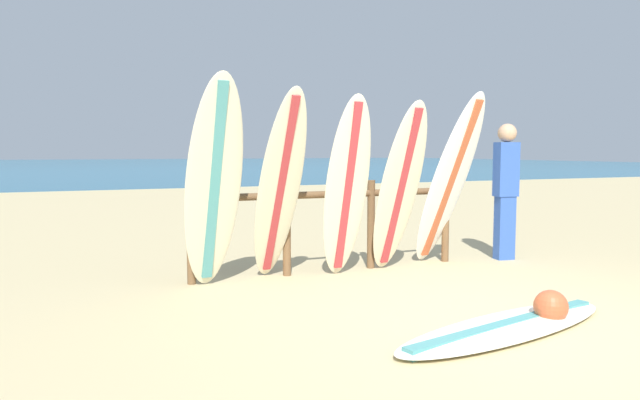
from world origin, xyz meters
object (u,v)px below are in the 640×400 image
(surfboard_leaning_left, at_px, (280,188))
(surfboard_lying_on_sand, at_px, (507,327))
(beachgoer_standing, at_px, (506,185))
(surfboard_leaning_center_right, at_px, (449,181))
(surfboard_leaning_center, at_px, (399,188))
(surfboard_leaning_far_left, at_px, (214,184))
(surfboard_rack, at_px, (330,214))
(beach_ball, at_px, (551,307))
(small_boat_offshore, at_px, (211,168))
(surfboard_leaning_center_left, at_px, (347,188))

(surfboard_leaning_left, relative_size, surfboard_lying_on_sand, 0.85)
(surfboard_leaning_left, distance_m, beachgoer_standing, 3.08)
(beachgoer_standing, bearing_deg, surfboard_leaning_center_right, -172.66)
(surfboard_leaning_center, bearing_deg, surfboard_lying_on_sand, -97.57)
(surfboard_leaning_far_left, xyz_separation_m, surfboard_lying_on_sand, (1.79, -2.13, -1.03))
(surfboard_leaning_center, bearing_deg, surfboard_leaning_far_left, 179.23)
(surfboard_rack, xyz_separation_m, surfboard_leaning_center_right, (1.40, -0.29, 0.36))
(beachgoer_standing, xyz_separation_m, beach_ball, (-1.51, -2.30, -0.81))
(surfboard_leaning_far_left, xyz_separation_m, beachgoer_standing, (3.75, 0.20, -0.11))
(surfboard_leaning_far_left, height_order, surfboard_lying_on_sand, surfboard_leaning_far_left)
(surfboard_leaning_far_left, relative_size, surfboard_leaning_center, 1.10)
(surfboard_leaning_center, xyz_separation_m, beach_ball, (0.18, -2.08, -0.83))
(surfboard_leaning_far_left, xyz_separation_m, surfboard_leaning_center, (2.07, -0.03, -0.10))
(surfboard_leaning_far_left, relative_size, beach_ball, 7.90)
(surfboard_leaning_center_right, xyz_separation_m, small_boat_offshore, (4.05, 32.74, -0.77))
(beachgoer_standing, distance_m, beach_ball, 2.87)
(small_boat_offshore, bearing_deg, beachgoer_standing, -95.43)
(surfboard_rack, distance_m, beach_ball, 2.66)
(surfboard_leaning_center_right, height_order, small_boat_offshore, surfboard_leaning_center_right)
(surfboard_leaning_far_left, relative_size, surfboard_lying_on_sand, 0.90)
(surfboard_leaning_center, xyz_separation_m, surfboard_leaning_center_right, (0.73, 0.10, 0.06))
(surfboard_leaning_center_left, xyz_separation_m, surfboard_leaning_center_right, (1.38, 0.09, 0.04))
(surfboard_leaning_far_left, distance_m, surfboard_leaning_left, 0.69)
(surfboard_leaning_far_left, relative_size, surfboard_leaning_center_left, 1.08)
(surfboard_leaning_center_right, bearing_deg, surfboard_rack, 168.11)
(beachgoer_standing, height_order, small_boat_offshore, beachgoer_standing)
(surfboard_leaning_center_left, xyz_separation_m, surfboard_leaning_center, (0.64, -0.02, -0.02))
(surfboard_leaning_center, bearing_deg, beachgoer_standing, 7.56)
(surfboard_leaning_far_left, bearing_deg, beach_ball, -43.10)
(surfboard_leaning_center_left, height_order, beachgoer_standing, surfboard_leaning_center_left)
(surfboard_leaning_center_right, relative_size, beachgoer_standing, 1.19)
(surfboard_leaning_far_left, distance_m, surfboard_lying_on_sand, 2.97)
(surfboard_leaning_far_left, distance_m, beach_ball, 3.21)
(surfboard_lying_on_sand, distance_m, small_boat_offshore, 35.31)
(surfboard_leaning_center_right, distance_m, surfboard_lying_on_sand, 2.62)
(surfboard_leaning_center_left, relative_size, surfboard_lying_on_sand, 0.83)
(surfboard_leaning_center_right, height_order, beachgoer_standing, surfboard_leaning_center_right)
(small_boat_offshore, bearing_deg, surfboard_rack, -99.54)
(surfboard_leaning_center_right, bearing_deg, surfboard_leaning_far_left, -178.50)
(surfboard_rack, height_order, small_boat_offshore, surfboard_rack)
(surfboard_leaning_center, bearing_deg, small_boat_offshore, 81.71)
(surfboard_leaning_center_left, height_order, surfboard_leaning_center, surfboard_leaning_center_left)
(surfboard_leaning_left, height_order, surfboard_leaning_center_right, surfboard_leaning_center_right)
(surfboard_leaning_left, distance_m, surfboard_leaning_center_left, 0.75)
(surfboard_leaning_center_right, distance_m, beachgoer_standing, 0.96)
(surfboard_leaning_left, bearing_deg, surfboard_lying_on_sand, -62.75)
(surfboard_rack, distance_m, surfboard_leaning_center_right, 1.48)
(surfboard_leaning_left, distance_m, surfboard_lying_on_sand, 2.61)
(surfboard_leaning_center_left, height_order, surfboard_leaning_center_right, surfboard_leaning_center_right)
(surfboard_leaning_center_right, bearing_deg, small_boat_offshore, 82.95)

